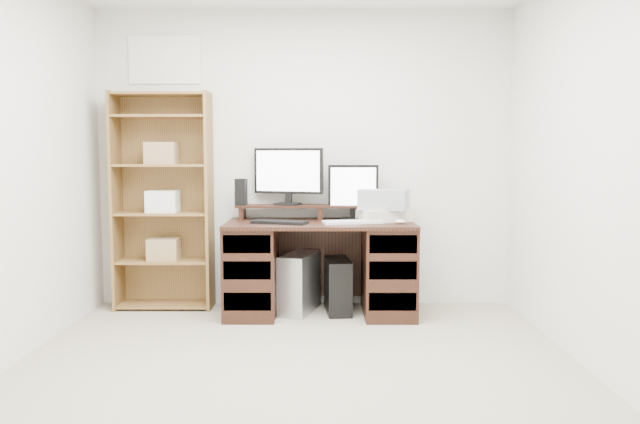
{
  "coord_description": "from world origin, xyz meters",
  "views": [
    {
      "loc": [
        0.15,
        -3.32,
        1.3
      ],
      "look_at": [
        0.14,
        1.43,
        0.85
      ],
      "focal_mm": 35.0,
      "sensor_mm": 36.0,
      "label": 1
    }
  ],
  "objects_px": {
    "monitor_small": "(353,190)",
    "tower_silver": "(299,283)",
    "monitor_wide": "(288,173)",
    "tower_black": "(338,286)",
    "printer": "(384,215)",
    "bookshelf": "(164,199)",
    "desk": "(320,266)"
  },
  "relations": [
    {
      "from": "monitor_small",
      "to": "printer",
      "type": "xyz_separation_m",
      "value": [
        0.24,
        -0.11,
        -0.2
      ]
    },
    {
      "from": "tower_silver",
      "to": "monitor_wide",
      "type": "bearing_deg",
      "value": 137.7
    },
    {
      "from": "tower_silver",
      "to": "bookshelf",
      "type": "relative_size",
      "value": 0.27
    },
    {
      "from": "monitor_wide",
      "to": "tower_black",
      "type": "relative_size",
      "value": 1.29
    },
    {
      "from": "printer",
      "to": "monitor_small",
      "type": "bearing_deg",
      "value": 135.82
    },
    {
      "from": "monitor_wide",
      "to": "bookshelf",
      "type": "distance_m",
      "value": 1.07
    },
    {
      "from": "monitor_small",
      "to": "tower_silver",
      "type": "relative_size",
      "value": 0.94
    },
    {
      "from": "tower_black",
      "to": "bookshelf",
      "type": "bearing_deg",
      "value": 168.46
    },
    {
      "from": "monitor_small",
      "to": "bookshelf",
      "type": "distance_m",
      "value": 1.58
    },
    {
      "from": "monitor_small",
      "to": "tower_black",
      "type": "relative_size",
      "value": 1.0
    },
    {
      "from": "monitor_small",
      "to": "tower_black",
      "type": "xyz_separation_m",
      "value": [
        -0.13,
        -0.13,
        -0.78
      ]
    },
    {
      "from": "monitor_wide",
      "to": "printer",
      "type": "bearing_deg",
      "value": 5.41
    },
    {
      "from": "tower_silver",
      "to": "monitor_small",
      "type": "bearing_deg",
      "value": 32.52
    },
    {
      "from": "desk",
      "to": "bookshelf",
      "type": "distance_m",
      "value": 1.43
    },
    {
      "from": "tower_black",
      "to": "tower_silver",
      "type": "bearing_deg",
      "value": 173.63
    },
    {
      "from": "desk",
      "to": "tower_black",
      "type": "distance_m",
      "value": 0.23
    },
    {
      "from": "tower_black",
      "to": "printer",
      "type": "bearing_deg",
      "value": -2.7
    },
    {
      "from": "tower_silver",
      "to": "printer",
      "type": "bearing_deg",
      "value": 17.9
    },
    {
      "from": "monitor_wide",
      "to": "tower_silver",
      "type": "distance_m",
      "value": 0.91
    },
    {
      "from": "monitor_wide",
      "to": "tower_black",
      "type": "distance_m",
      "value": 1.02
    },
    {
      "from": "monitor_wide",
      "to": "tower_silver",
      "type": "height_order",
      "value": "monitor_wide"
    },
    {
      "from": "bookshelf",
      "to": "monitor_small",
      "type": "bearing_deg",
      "value": -1.36
    },
    {
      "from": "printer",
      "to": "monitor_wide",
      "type": "bearing_deg",
      "value": 149.89
    },
    {
      "from": "monitor_small",
      "to": "tower_silver",
      "type": "height_order",
      "value": "monitor_small"
    },
    {
      "from": "monitor_small",
      "to": "tower_black",
      "type": "height_order",
      "value": "monitor_small"
    },
    {
      "from": "monitor_wide",
      "to": "printer",
      "type": "height_order",
      "value": "monitor_wide"
    },
    {
      "from": "desk",
      "to": "tower_black",
      "type": "bearing_deg",
      "value": 17.87
    },
    {
      "from": "printer",
      "to": "tower_silver",
      "type": "xyz_separation_m",
      "value": [
        -0.69,
        -0.01,
        -0.56
      ]
    },
    {
      "from": "tower_silver",
      "to": "desk",
      "type": "bearing_deg",
      "value": -0.38
    },
    {
      "from": "tower_silver",
      "to": "bookshelf",
      "type": "bearing_deg",
      "value": -170.67
    },
    {
      "from": "bookshelf",
      "to": "printer",
      "type": "bearing_deg",
      "value": -4.74
    },
    {
      "from": "desk",
      "to": "printer",
      "type": "xyz_separation_m",
      "value": [
        0.52,
        0.06,
        0.41
      ]
    }
  ]
}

